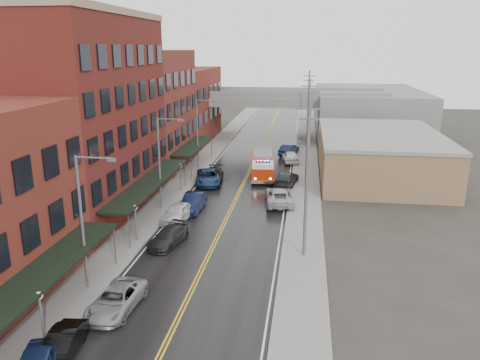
{
  "coord_description": "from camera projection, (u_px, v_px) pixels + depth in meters",
  "views": [
    {
      "loc": [
        7.01,
        -17.97,
        15.31
      ],
      "look_at": [
        0.88,
        24.96,
        3.0
      ],
      "focal_mm": 35.0,
      "sensor_mm": 36.0,
      "label": 1
    }
  ],
  "objects": [
    {
      "name": "brick_building_c",
      "position": [
        149.0,
        110.0,
        60.58
      ],
      "size": [
        9.0,
        15.0,
        15.0
      ],
      "primitive_type": "cube",
      "color": "maroon",
      "rests_on": "ground"
    },
    {
      "name": "parked_car_right_1",
      "position": [
        287.0,
        178.0,
        53.92
      ],
      "size": [
        2.96,
        5.61,
        1.55
      ],
      "primitive_type": "imported",
      "rotation": [
        0.0,
        0.0,
        2.99
      ],
      "color": "#29282B",
      "rests_on": "ground"
    },
    {
      "name": "parked_car_right_0",
      "position": [
        279.0,
        196.0,
        47.28
      ],
      "size": [
        3.41,
        6.17,
        1.64
      ],
      "primitive_type": "imported",
      "rotation": [
        0.0,
        0.0,
        3.26
      ],
      "color": "#ADB0B5",
      "rests_on": "ground"
    },
    {
      "name": "parked_car_left_4",
      "position": [
        178.0,
        213.0,
        42.65
      ],
      "size": [
        2.55,
        4.92,
        1.6
      ],
      "primitive_type": "imported",
      "rotation": [
        0.0,
        0.0,
        -0.14
      ],
      "color": "silver",
      "rests_on": "ground"
    },
    {
      "name": "road",
      "position": [
        239.0,
        194.0,
        50.82
      ],
      "size": [
        11.0,
        160.0,
        0.02
      ],
      "primitive_type": "cube",
      "color": "black",
      "rests_on": "ground"
    },
    {
      "name": "fire_truck",
      "position": [
        262.0,
        165.0,
        56.74
      ],
      "size": [
        3.95,
        8.36,
        2.97
      ],
      "rotation": [
        0.0,
        0.0,
        0.11
      ],
      "color": "#B12708",
      "rests_on": "ground"
    },
    {
      "name": "sidewalk_left",
      "position": [
        173.0,
        190.0,
        51.79
      ],
      "size": [
        3.0,
        160.0,
        0.15
      ],
      "primitive_type": "cube",
      "color": "slate",
      "rests_on": "ground"
    },
    {
      "name": "parked_car_left_6",
      "position": [
        208.0,
        177.0,
        54.19
      ],
      "size": [
        3.88,
        6.4,
        1.66
      ],
      "primitive_type": "imported",
      "rotation": [
        0.0,
        0.0,
        0.2
      ],
      "color": "navy",
      "rests_on": "ground"
    },
    {
      "name": "globe_lamp_0",
      "position": [
        40.0,
        306.0,
        24.4
      ],
      "size": [
        0.44,
        0.44,
        3.12
      ],
      "color": "#59595B",
      "rests_on": "ground"
    },
    {
      "name": "awning_0",
      "position": [
        40.0,
        275.0,
        26.26
      ],
      "size": [
        2.6,
        16.0,
        3.09
      ],
      "color": "black",
      "rests_on": "ground"
    },
    {
      "name": "sidewalk_right",
      "position": [
        306.0,
        196.0,
        49.81
      ],
      "size": [
        3.0,
        160.0,
        0.15
      ],
      "primitive_type": "cube",
      "color": "slate",
      "rests_on": "ground"
    },
    {
      "name": "awning_1",
      "position": [
        150.0,
        182.0,
        44.36
      ],
      "size": [
        2.6,
        18.0,
        3.09
      ],
      "color": "black",
      "rests_on": "ground"
    },
    {
      "name": "tan_building",
      "position": [
        379.0,
        156.0,
        57.49
      ],
      "size": [
        14.0,
        22.0,
        5.0
      ],
      "primitive_type": "cube",
      "color": "olive",
      "rests_on": "ground"
    },
    {
      "name": "parked_car_left_1",
      "position": [
        62.0,
        345.0,
        23.84
      ],
      "size": [
        1.84,
        4.23,
        1.35
      ],
      "primitive_type": "imported",
      "rotation": [
        0.0,
        0.0,
        0.1
      ],
      "color": "black",
      "rests_on": "ground"
    },
    {
      "name": "parked_car_right_3",
      "position": [
        289.0,
        150.0,
        68.84
      ],
      "size": [
        3.02,
        5.18,
        1.61
      ],
      "primitive_type": "imported",
      "rotation": [
        0.0,
        0.0,
        2.86
      ],
      "color": "black",
      "rests_on": "ground"
    },
    {
      "name": "curb_left",
      "position": [
        188.0,
        191.0,
        51.57
      ],
      "size": [
        0.3,
        160.0,
        0.15
      ],
      "primitive_type": "cube",
      "color": "gray",
      "rests_on": "ground"
    },
    {
      "name": "right_far_block",
      "position": [
        367.0,
        112.0,
        85.37
      ],
      "size": [
        18.0,
        30.0,
        8.0
      ],
      "primitive_type": "cube",
      "color": "slate",
      "rests_on": "ground"
    },
    {
      "name": "utility_pole_2",
      "position": [
        308.0,
        108.0,
        71.93
      ],
      "size": [
        1.8,
        0.24,
        12.0
      ],
      "color": "#59595B",
      "rests_on": "ground"
    },
    {
      "name": "brick_building_far",
      "position": [
        184.0,
        106.0,
        77.66
      ],
      "size": [
        9.0,
        20.0,
        12.0
      ],
      "primitive_type": "cube",
      "color": "maroon",
      "rests_on": "ground"
    },
    {
      "name": "curb_right",
      "position": [
        291.0,
        195.0,
        50.03
      ],
      "size": [
        0.3,
        160.0,
        0.15
      ],
      "primitive_type": "cube",
      "color": "gray",
      "rests_on": "ground"
    },
    {
      "name": "globe_lamp_2",
      "position": [
        181.0,
        171.0,
        51.06
      ],
      "size": [
        0.44,
        0.44,
        3.12
      ],
      "color": "#59595B",
      "rests_on": "ground"
    },
    {
      "name": "utility_pole_1",
      "position": [
        308.0,
        130.0,
        52.88
      ],
      "size": [
        1.8,
        0.24,
        12.0
      ],
      "color": "#59595B",
      "rests_on": "ground"
    },
    {
      "name": "utility_pole_0",
      "position": [
        307.0,
        177.0,
        33.84
      ],
      "size": [
        1.8,
        0.24,
        12.0
      ],
      "color": "#59595B",
      "rests_on": "ground"
    },
    {
      "name": "awning_2",
      "position": [
        193.0,
        146.0,
        61.02
      ],
      "size": [
        2.6,
        13.0,
        3.09
      ],
      "color": "black",
      "rests_on": "ground"
    },
    {
      "name": "parked_car_right_2",
      "position": [
        290.0,
        157.0,
        64.32
      ],
      "size": [
        2.71,
        5.13,
        1.66
      ],
      "primitive_type": "imported",
      "rotation": [
        0.0,
        0.0,
        3.3
      ],
      "color": "silver",
      "rests_on": "ground"
    },
    {
      "name": "overpass",
      "position": [
        266.0,
        104.0,
        79.66
      ],
      "size": [
        40.0,
        10.0,
        7.5
      ],
      "color": "slate",
      "rests_on": "ground"
    },
    {
      "name": "brick_building_b",
      "position": [
        86.0,
        118.0,
        43.51
      ],
      "size": [
        9.0,
        20.0,
        18.0
      ],
      "primitive_type": "cube",
      "color": "#5D1D18",
      "rests_on": "ground"
    },
    {
      "name": "street_lamp_2",
      "position": [
        199.0,
        130.0,
        59.82
      ],
      "size": [
        2.64,
        0.22,
        9.0
      ],
      "color": "#59595B",
      "rests_on": "ground"
    },
    {
      "name": "street_lamp_0",
      "position": [
        85.0,
        215.0,
        29.35
      ],
      "size": [
        2.64,
        0.22,
        9.0
      ],
      "color": "#59595B",
      "rests_on": "ground"
    },
    {
      "name": "globe_lamp_1",
      "position": [
        135.0,
        215.0,
        37.73
      ],
      "size": [
        0.44,
        0.44,
        3.12
      ],
      "color": "#59595B",
      "rests_on": "ground"
    },
    {
      "name": "parked_car_left_7",
      "position": [
        214.0,
        175.0,
        55.69
      ],
      "size": [
        2.6,
        5.11,
        1.42
      ],
      "primitive_type": "imported",
      "rotation": [
        0.0,
        0.0,
        0.13
      ],
      "color": "black",
      "rests_on": "ground"
    },
    {
      "name": "parked_car_left_2",
      "position": [
        116.0,
        300.0,
        28.12
      ],
      "size": [
        2.59,
        5.14,
        1.4
      ],
      "primitive_type": "imported",
      "rotation": [
        0.0,
        0.0,
        -0.05
      ],
      "color": "gray",
      "rests_on": "ground"
    },
    {
      "name": "parked_car_left_5",
      "position": [
        193.0,
        202.0,
        45.47
      ],
      "size": [
        1.84,
        5.03,
        1.65
      ],
      "primitive_type": "imported",
      "rotation": [
        0.0,
        0.0,
        -0.02
      ],
      "color": "#0E1434",
      "rests_on": "ground"
    },
    {
      "name": "street_lamp_1",
      "position": [
        162.0,
        158.0,
        44.58
      ],
      "size": [
        2.64,
        0.22,
        9.0
      ],
      "color": "#59595B",
      "rests_on": "ground"
    },
    {
      "name": "parked_car_left_3",
      "position": [
        169.0,
        237.0,
        37.51
      ],
      "size": [
        2.85,
        4.98,
        1.36
      ],
      "primitive_type": "imported",
      "rotation": [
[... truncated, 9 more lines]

